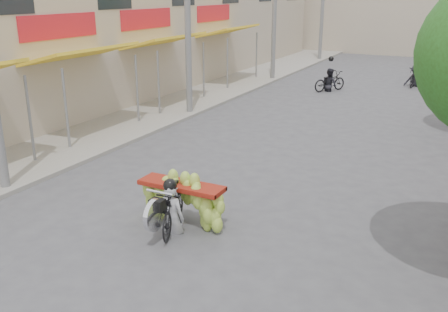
% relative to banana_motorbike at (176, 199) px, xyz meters
% --- Properties ---
extents(sidewalk_left, '(4.00, 60.00, 0.12)m').
position_rel_banana_motorbike_xyz_m(sidewalk_left, '(-6.51, 11.82, -0.60)').
color(sidewalk_left, gray).
rests_on(sidewalk_left, ground).
extents(shophouse_row_left, '(9.77, 40.00, 6.00)m').
position_rel_banana_motorbike_xyz_m(shophouse_row_left, '(-11.50, 10.80, 2.34)').
color(shophouse_row_left, '#B9AA92').
rests_on(shophouse_row_left, ground).
extents(far_building, '(20.00, 6.00, 7.00)m').
position_rel_banana_motorbike_xyz_m(far_building, '(0.49, 34.82, 2.84)').
color(far_building, '#B9AA92').
rests_on(far_building, ground).
extents(utility_pole_mid, '(0.60, 0.24, 8.00)m').
position_rel_banana_motorbike_xyz_m(utility_pole_mid, '(-4.91, 8.82, 3.36)').
color(utility_pole_mid, slate).
rests_on(utility_pole_mid, ground).
extents(utility_pole_far, '(0.60, 0.24, 8.00)m').
position_rel_banana_motorbike_xyz_m(utility_pole_far, '(-4.91, 17.82, 3.36)').
color(utility_pole_far, slate).
rests_on(utility_pole_far, ground).
extents(utility_pole_back, '(0.60, 0.24, 8.00)m').
position_rel_banana_motorbike_xyz_m(utility_pole_back, '(-4.91, 26.82, 3.36)').
color(utility_pole_back, slate).
rests_on(utility_pole_back, ground).
extents(banana_motorbike, '(2.20, 1.86, 1.94)m').
position_rel_banana_motorbike_xyz_m(banana_motorbike, '(0.00, 0.00, 0.00)').
color(banana_motorbike, black).
rests_on(banana_motorbike, ground).
extents(bg_motorbike_a, '(1.49, 1.81, 1.95)m').
position_rel_banana_motorbike_xyz_m(bg_motorbike_a, '(-1.23, 16.11, 0.07)').
color(bg_motorbike_a, black).
rests_on(bg_motorbike_a, ground).
extents(bg_motorbike_b, '(1.12, 1.88, 1.95)m').
position_rel_banana_motorbike_xyz_m(bg_motorbike_b, '(2.39, 19.22, 0.17)').
color(bg_motorbike_b, black).
rests_on(bg_motorbike_b, ground).
extents(bg_motorbike_c, '(0.98, 1.62, 1.95)m').
position_rel_banana_motorbike_xyz_m(bg_motorbike_c, '(2.25, 22.33, 0.13)').
color(bg_motorbike_c, black).
rests_on(bg_motorbike_c, ground).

